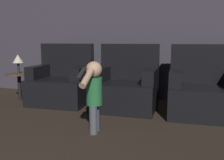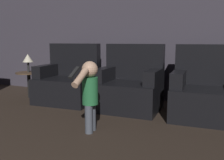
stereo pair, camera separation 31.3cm
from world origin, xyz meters
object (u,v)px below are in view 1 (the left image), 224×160
Objects in this scene: armchair_middle at (126,87)px; armchair_right at (203,91)px; lamp at (18,59)px; person_toddler at (94,91)px; armchair_left at (62,83)px.

armchair_right is (1.08, -0.00, 0.00)m from armchair_middle.
lamp is at bearing 177.58° from armchair_right.
armchair_middle is at bearing 1.83° from lamp.
armchair_middle reaches higher than lamp.
armchair_middle is 1.21× the size of person_toddler.
lamp is (-1.82, 1.03, 0.23)m from person_toddler.
lamp is (-2.96, -0.06, 0.37)m from armchair_right.
armchair_left and armchair_right have the same top height.
lamp is at bearing 179.51° from armchair_middle.
armchair_right is (2.17, 0.00, 0.00)m from armchair_left.
person_toddler is at bearing -51.17° from armchair_left.
armchair_right is at bearing -2.32° from armchair_middle.
armchair_left is 1.00× the size of armchair_right.
armchair_right is 1.59m from person_toddler.
armchair_left is 1.50m from person_toddler.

